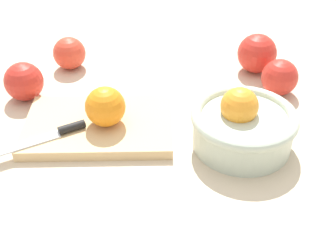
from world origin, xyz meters
name	(u,v)px	position (x,y,z in m)	size (l,w,h in m)	color
ground_plane	(155,101)	(0.00, 0.00, 0.00)	(2.40, 2.40, 0.00)	beige
bowl	(243,125)	(-0.14, 0.14, 0.04)	(0.17, 0.17, 0.10)	beige
cutting_board	(99,126)	(0.10, 0.09, 0.01)	(0.25, 0.16, 0.02)	#DBB77F
orange_on_board	(105,107)	(0.09, 0.09, 0.05)	(0.07, 0.07, 0.07)	orange
knife	(53,134)	(0.17, 0.12, 0.02)	(0.15, 0.08, 0.01)	silver
apple_front_right	(69,53)	(0.18, -0.14, 0.03)	(0.07, 0.07, 0.07)	#D6422D
apple_mid_right	(24,81)	(0.25, -0.03, 0.04)	(0.07, 0.07, 0.07)	red
apple_front_left	(257,53)	(-0.22, -0.10, 0.04)	(0.08, 0.08, 0.08)	red
apple_mid_left	(280,77)	(-0.24, -0.01, 0.04)	(0.07, 0.07, 0.07)	red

